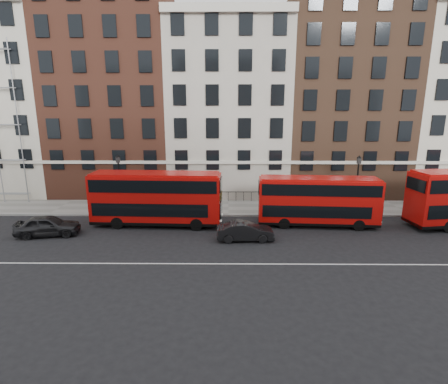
{
  "coord_description": "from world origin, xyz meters",
  "views": [
    {
      "loc": [
        -0.14,
        -22.46,
        9.73
      ],
      "look_at": [
        -0.38,
        5.0,
        3.0
      ],
      "focal_mm": 28.0,
      "sensor_mm": 36.0,
      "label": 1
    }
  ],
  "objects_px": {
    "bus_b": "(156,197)",
    "car_front": "(245,231)",
    "bus_c": "(317,200)",
    "car_rear": "(48,225)"
  },
  "relations": [
    {
      "from": "bus_b",
      "to": "bus_c",
      "type": "distance_m",
      "value": 13.38
    },
    {
      "from": "bus_b",
      "to": "car_rear",
      "type": "xyz_separation_m",
      "value": [
        -7.96,
        -2.49,
        -1.61
      ]
    },
    {
      "from": "bus_c",
      "to": "car_front",
      "type": "bearing_deg",
      "value": -147.47
    },
    {
      "from": "bus_c",
      "to": "car_front",
      "type": "xyz_separation_m",
      "value": [
        -6.13,
        -3.36,
        -1.5
      ]
    },
    {
      "from": "bus_b",
      "to": "car_front",
      "type": "xyz_separation_m",
      "value": [
        7.25,
        -3.36,
        -1.71
      ]
    },
    {
      "from": "bus_b",
      "to": "car_rear",
      "type": "distance_m",
      "value": 8.5
    },
    {
      "from": "bus_b",
      "to": "car_front",
      "type": "height_order",
      "value": "bus_b"
    },
    {
      "from": "bus_c",
      "to": "car_rear",
      "type": "distance_m",
      "value": 21.53
    },
    {
      "from": "car_rear",
      "to": "car_front",
      "type": "bearing_deg",
      "value": -102.56
    },
    {
      "from": "bus_c",
      "to": "car_front",
      "type": "distance_m",
      "value": 7.15
    }
  ]
}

